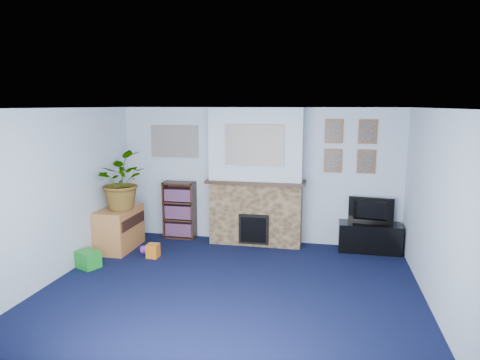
% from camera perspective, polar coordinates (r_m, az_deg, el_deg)
% --- Properties ---
extents(floor, '(5.00, 4.50, 0.01)m').
position_cam_1_polar(floor, '(5.87, -1.38, -14.61)').
color(floor, black).
rests_on(floor, ground).
extents(ceiling, '(5.00, 4.50, 0.01)m').
position_cam_1_polar(ceiling, '(5.33, -1.49, 9.54)').
color(ceiling, white).
rests_on(ceiling, wall_back).
extents(wall_back, '(5.00, 0.04, 2.40)m').
position_cam_1_polar(wall_back, '(7.64, 2.40, 0.63)').
color(wall_back, silver).
rests_on(wall_back, ground).
extents(wall_front, '(5.00, 0.04, 2.40)m').
position_cam_1_polar(wall_front, '(3.42, -10.21, -11.45)').
color(wall_front, silver).
rests_on(wall_front, ground).
extents(wall_left, '(0.04, 4.50, 2.40)m').
position_cam_1_polar(wall_left, '(6.51, -23.42, -1.84)').
color(wall_left, silver).
rests_on(wall_left, ground).
extents(wall_right, '(0.04, 4.50, 2.40)m').
position_cam_1_polar(wall_right, '(5.49, 24.95, -4.02)').
color(wall_right, silver).
rests_on(wall_right, ground).
extents(chimney_breast, '(1.72, 0.50, 2.40)m').
position_cam_1_polar(chimney_breast, '(7.45, 2.15, 0.26)').
color(chimney_breast, brown).
rests_on(chimney_breast, ground).
extents(collage_main, '(1.00, 0.03, 0.68)m').
position_cam_1_polar(collage_main, '(7.16, 1.90, 4.68)').
color(collage_main, gray).
rests_on(collage_main, chimney_breast).
extents(collage_left, '(0.90, 0.03, 0.58)m').
position_cam_1_polar(collage_left, '(7.95, -8.71, 5.10)').
color(collage_left, gray).
rests_on(collage_left, wall_back).
extents(portrait_tl, '(0.30, 0.03, 0.40)m').
position_cam_1_polar(portrait_tl, '(7.44, 12.42, 6.35)').
color(portrait_tl, brown).
rests_on(portrait_tl, wall_back).
extents(portrait_tr, '(0.30, 0.03, 0.40)m').
position_cam_1_polar(portrait_tr, '(7.46, 16.66, 6.18)').
color(portrait_tr, brown).
rests_on(portrait_tr, wall_back).
extents(portrait_bl, '(0.30, 0.03, 0.40)m').
position_cam_1_polar(portrait_bl, '(7.48, 12.27, 2.53)').
color(portrait_bl, brown).
rests_on(portrait_bl, wall_back).
extents(portrait_br, '(0.30, 0.03, 0.40)m').
position_cam_1_polar(portrait_br, '(7.51, 16.47, 2.37)').
color(portrait_br, brown).
rests_on(portrait_br, wall_back).
extents(tv_stand, '(1.02, 0.43, 0.48)m').
position_cam_1_polar(tv_stand, '(7.59, 16.88, -7.43)').
color(tv_stand, black).
rests_on(tv_stand, ground).
extents(television, '(0.75, 0.19, 0.43)m').
position_cam_1_polar(television, '(7.49, 17.04, -3.95)').
color(television, black).
rests_on(television, tv_stand).
extents(bookshelf, '(0.58, 0.28, 1.05)m').
position_cam_1_polar(bookshelf, '(8.01, -8.02, -4.14)').
color(bookshelf, black).
rests_on(bookshelf, ground).
extents(sideboard, '(0.51, 0.92, 0.71)m').
position_cam_1_polar(sideboard, '(7.64, -15.79, -6.29)').
color(sideboard, '#B17039').
rests_on(sideboard, ground).
extents(potted_plant, '(1.13, 1.13, 0.95)m').
position_cam_1_polar(potted_plant, '(7.39, -15.93, -0.14)').
color(potted_plant, '#26661E').
rests_on(potted_plant, sideboard).
extents(mantel_clock, '(0.09, 0.05, 0.13)m').
position_cam_1_polar(mantel_clock, '(7.42, 1.21, 0.51)').
color(mantel_clock, gold).
rests_on(mantel_clock, chimney_breast).
extents(mantel_candle, '(0.06, 0.06, 0.18)m').
position_cam_1_polar(mantel_candle, '(7.35, 4.68, 0.46)').
color(mantel_candle, '#B2BFC6').
rests_on(mantel_candle, chimney_breast).
extents(mantel_teddy, '(0.12, 0.12, 0.12)m').
position_cam_1_polar(mantel_teddy, '(7.52, -2.55, 0.59)').
color(mantel_teddy, gray).
rests_on(mantel_teddy, chimney_breast).
extents(mantel_can, '(0.05, 0.05, 0.11)m').
position_cam_1_polar(mantel_can, '(7.31, 7.74, 0.20)').
color(mantel_can, orange).
rests_on(mantel_can, chimney_breast).
extents(green_crate, '(0.41, 0.37, 0.26)m').
position_cam_1_polar(green_crate, '(6.99, -19.60, -9.84)').
color(green_crate, '#198C26').
rests_on(green_crate, ground).
extents(toy_ball, '(0.20, 0.20, 0.20)m').
position_cam_1_polar(toy_ball, '(7.63, -15.94, -8.35)').
color(toy_ball, purple).
rests_on(toy_ball, ground).
extents(toy_block, '(0.19, 0.19, 0.22)m').
position_cam_1_polar(toy_block, '(7.16, -11.52, -9.23)').
color(toy_block, orange).
rests_on(toy_block, ground).
extents(toy_tube, '(0.30, 0.13, 0.17)m').
position_cam_1_polar(toy_tube, '(7.37, -11.94, -9.01)').
color(toy_tube, purple).
rests_on(toy_tube, ground).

